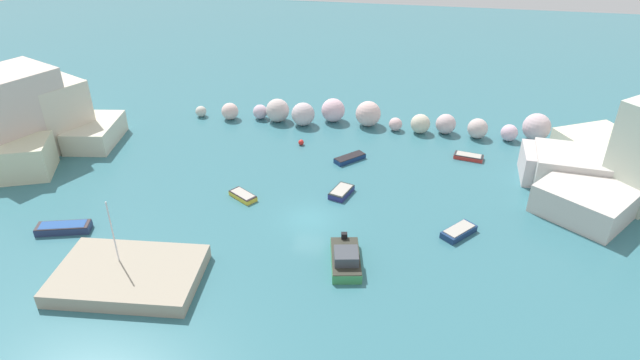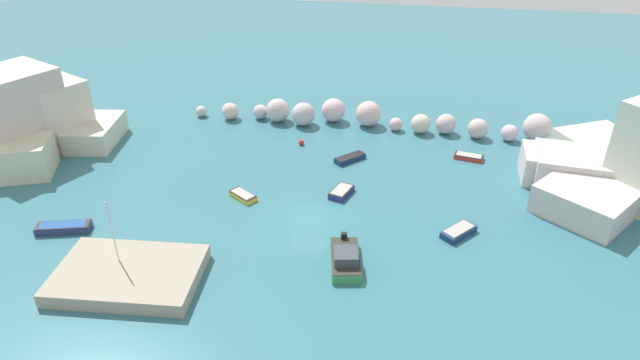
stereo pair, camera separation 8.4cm
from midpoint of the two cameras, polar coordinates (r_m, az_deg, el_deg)
cove_water at (r=43.72m, az=-1.19°, el=-4.10°), size 160.00×160.00×0.00m
cliff_headland_left at (r=61.90m, az=-28.67°, el=5.55°), size 17.96×18.64×8.32m
rock_breakwater at (r=58.91m, az=6.08°, el=6.48°), size 37.98×4.16×2.79m
stone_dock at (r=39.60m, az=-19.40°, el=-9.33°), size 10.14×7.24×1.01m
channel_buoy at (r=55.25m, az=-2.03°, el=3.95°), size 0.57×0.57×0.57m
moored_boat_0 at (r=54.45m, az=15.20°, el=2.38°), size 2.87×1.59×0.45m
moored_boat_1 at (r=46.74m, az=-8.10°, el=-1.62°), size 2.71×2.32×0.46m
moored_boat_2 at (r=52.29m, az=3.09°, el=2.29°), size 2.92×2.99×0.49m
moored_boat_3 at (r=38.73m, az=2.64°, el=-8.20°), size 2.85×4.74×1.51m
moored_boat_4 at (r=40.64m, az=-20.12°, el=-8.64°), size 4.39×2.90×5.76m
moored_boat_5 at (r=43.13m, az=14.22°, el=-5.23°), size 2.87×3.07×0.58m
moored_boat_6 at (r=46.76m, az=2.20°, el=-1.23°), size 2.04×2.77×0.54m
moored_boat_7 at (r=46.54m, az=-25.25°, el=-4.53°), size 4.20×2.34×0.66m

